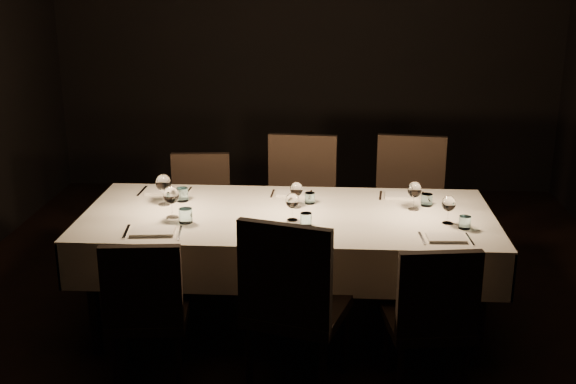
# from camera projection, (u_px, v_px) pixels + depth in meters

# --- Properties ---
(room) EXTENTS (5.01, 6.01, 3.01)m
(room) POSITION_uv_depth(u_px,v_px,m) (288.00, 95.00, 4.21)
(room) COLOR black
(room) RESTS_ON ground
(dining_table) EXTENTS (2.52, 1.12, 0.76)m
(dining_table) POSITION_uv_depth(u_px,v_px,m) (288.00, 225.00, 4.46)
(dining_table) COLOR black
(dining_table) RESTS_ON ground
(chair_near_left) EXTENTS (0.45, 0.45, 0.87)m
(chair_near_left) POSITION_uv_depth(u_px,v_px,m) (146.00, 306.00, 3.85)
(chair_near_left) COLOR black
(chair_near_left) RESTS_ON ground
(place_setting_near_left) EXTENTS (0.37, 0.42, 0.20)m
(place_setting_near_left) POSITION_uv_depth(u_px,v_px,m) (169.00, 211.00, 4.25)
(place_setting_near_left) COLOR beige
(place_setting_near_left) RESTS_ON dining_table
(chair_near_center) EXTENTS (0.61, 0.61, 1.02)m
(chair_near_center) POSITION_uv_depth(u_px,v_px,m) (293.00, 300.00, 3.76)
(chair_near_center) COLOR black
(chair_near_center) RESTS_ON ground
(place_setting_near_center) EXTENTS (0.31, 0.40, 0.17)m
(place_setting_near_center) POSITION_uv_depth(u_px,v_px,m) (292.00, 215.00, 4.21)
(place_setting_near_center) COLOR beige
(place_setting_near_center) RESTS_ON dining_table
(chair_near_right) EXTENTS (0.48, 0.48, 0.88)m
(chair_near_right) POSITION_uv_depth(u_px,v_px,m) (432.00, 314.00, 3.75)
(chair_near_right) COLOR black
(chair_near_right) RESTS_ON ground
(place_setting_near_right) EXTENTS (0.31, 0.40, 0.17)m
(place_setting_near_right) POSITION_uv_depth(u_px,v_px,m) (452.00, 218.00, 4.16)
(place_setting_near_right) COLOR beige
(place_setting_near_right) RESTS_ON dining_table
(chair_far_left) EXTENTS (0.47, 0.47, 0.90)m
(chair_far_left) POSITION_uv_depth(u_px,v_px,m) (201.00, 209.00, 5.32)
(chair_far_left) COLOR black
(chair_far_left) RESTS_ON ground
(place_setting_far_left) EXTENTS (0.36, 0.42, 0.20)m
(place_setting_far_left) POSITION_uv_depth(u_px,v_px,m) (168.00, 188.00, 4.67)
(place_setting_far_left) COLOR beige
(place_setting_far_left) RESTS_ON dining_table
(chair_far_center) EXTENTS (0.54, 0.54, 1.04)m
(chair_far_center) POSITION_uv_depth(u_px,v_px,m) (300.00, 203.00, 5.25)
(chair_far_center) COLOR black
(chair_far_center) RESTS_ON ground
(place_setting_far_center) EXTENTS (0.30, 0.39, 0.17)m
(place_setting_far_center) POSITION_uv_depth(u_px,v_px,m) (298.00, 193.00, 4.62)
(place_setting_far_center) COLOR beige
(place_setting_far_center) RESTS_ON dining_table
(chair_far_right) EXTENTS (0.55, 0.55, 1.04)m
(chair_far_right) POSITION_uv_depth(u_px,v_px,m) (409.00, 203.00, 5.25)
(chair_far_right) COLOR black
(chair_far_right) RESTS_ON ground
(place_setting_far_right) EXTENTS (0.33, 0.40, 0.18)m
(place_setting_far_right) POSITION_uv_depth(u_px,v_px,m) (413.00, 194.00, 4.58)
(place_setting_far_right) COLOR beige
(place_setting_far_right) RESTS_ON dining_table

